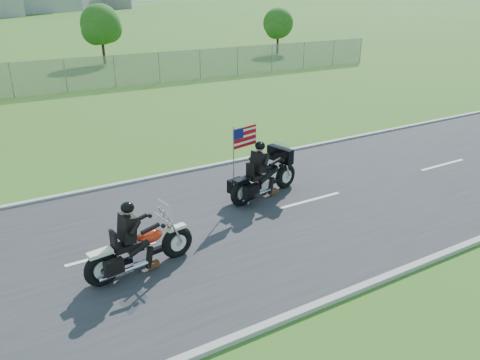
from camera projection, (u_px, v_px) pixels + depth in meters
ground at (188, 234)px, 12.16m from camera, size 420.00×420.00×0.00m
road at (188, 234)px, 12.16m from camera, size 120.00×8.00×0.04m
curb_north at (137, 181)px, 15.38m from camera, size 120.00×0.18×0.12m
curb_south at (276, 322)px, 8.91m from camera, size 120.00×0.18×0.12m
tree_fence_near at (101, 27)px, 37.81m from camera, size 3.52×3.28×4.75m
tree_fence_far at (278, 25)px, 43.77m from camera, size 3.08×2.87×4.20m
motorcycle_lead at (139, 249)px, 10.39m from camera, size 2.66×0.87×1.79m
motorcycle_follow at (264, 178)px, 14.11m from camera, size 2.71×1.16×2.28m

